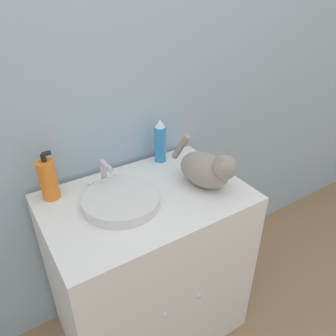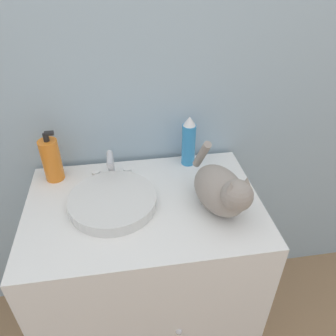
# 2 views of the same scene
# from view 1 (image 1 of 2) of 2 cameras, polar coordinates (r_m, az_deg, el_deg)

# --- Properties ---
(wall_back) EXTENTS (6.00, 0.05, 2.50)m
(wall_back) POSITION_cam_1_polar(r_m,az_deg,el_deg) (1.39, -11.14, 16.94)
(wall_back) COLOR #9EB7C6
(wall_back) RESTS_ON ground_plane
(vanity_cabinet) EXTENTS (0.81, 0.56, 0.81)m
(vanity_cabinet) POSITION_cam_1_polar(r_m,az_deg,el_deg) (1.58, -3.32, -16.88)
(vanity_cabinet) COLOR white
(vanity_cabinet) RESTS_ON ground_plane
(sink_basin) EXTENTS (0.30, 0.30, 0.04)m
(sink_basin) POSITION_cam_1_polar(r_m,az_deg,el_deg) (1.27, -8.11, -5.54)
(sink_basin) COLOR silver
(sink_basin) RESTS_ON vanity_cabinet
(faucet) EXTENTS (0.15, 0.10, 0.12)m
(faucet) POSITION_cam_1_polar(r_m,az_deg,el_deg) (1.37, -10.98, -1.14)
(faucet) COLOR silver
(faucet) RESTS_ON vanity_cabinet
(cat) EXTENTS (0.20, 0.33, 0.20)m
(cat) POSITION_cam_1_polar(r_m,az_deg,el_deg) (1.34, 6.87, -0.12)
(cat) COLOR gray
(cat) RESTS_ON vanity_cabinet
(soap_bottle) EXTENTS (0.07, 0.07, 0.20)m
(soap_bottle) POSITION_cam_1_polar(r_m,az_deg,el_deg) (1.34, -20.14, -1.84)
(soap_bottle) COLOR orange
(soap_bottle) RESTS_ON vanity_cabinet
(spray_bottle) EXTENTS (0.05, 0.05, 0.21)m
(spray_bottle) POSITION_cam_1_polar(r_m,az_deg,el_deg) (1.51, -1.37, 4.68)
(spray_bottle) COLOR #338CCC
(spray_bottle) RESTS_ON vanity_cabinet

